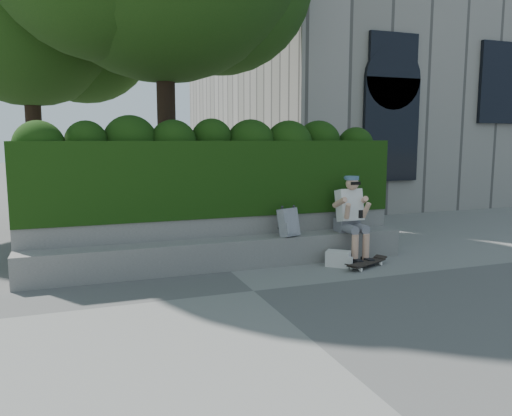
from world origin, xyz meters
name	(u,v)px	position (x,y,z in m)	size (l,w,h in m)	color
ground	(253,291)	(0.00, 0.00, 0.00)	(80.00, 80.00, 0.00)	slate
bench_ledge	(226,254)	(0.00, 1.25, 0.23)	(6.00, 0.45, 0.45)	gray
planter_wall	(218,238)	(0.00, 1.73, 0.38)	(6.00, 0.50, 0.75)	gray
hedge	(213,178)	(0.00, 1.95, 1.35)	(6.00, 1.00, 1.20)	black
person	(351,215)	(2.08, 1.07, 0.75)	(0.40, 0.76, 1.38)	slate
skateboard	(367,263)	(2.06, 0.54, 0.07)	(0.80, 0.50, 0.08)	black
backpack_plaid	(289,222)	(1.00, 1.15, 0.67)	(0.30, 0.16, 0.44)	#B0B1B5
backpack_ground	(338,259)	(1.69, 0.76, 0.12)	(0.37, 0.26, 0.24)	beige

